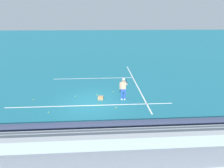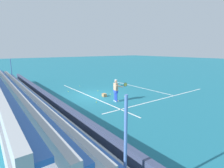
# 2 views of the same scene
# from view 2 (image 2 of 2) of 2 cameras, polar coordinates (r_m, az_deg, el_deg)

# --- Properties ---
(ground_plane) EXTENTS (160.00, 160.00, 0.00)m
(ground_plane) POSITION_cam_2_polar(r_m,az_deg,el_deg) (15.35, -5.47, -3.78)
(ground_plane) COLOR #1E6B7F
(court_baseline_white) EXTENTS (12.00, 0.10, 0.01)m
(court_baseline_white) POSITION_cam_2_polar(r_m,az_deg,el_deg) (15.10, -7.09, -4.05)
(court_baseline_white) COLOR white
(court_baseline_white) RESTS_ON ground
(court_sideline_white) EXTENTS (0.10, 12.00, 0.01)m
(court_sideline_white) POSITION_cam_2_polar(r_m,az_deg,el_deg) (14.97, 16.34, -4.55)
(court_sideline_white) COLOR white
(court_sideline_white) RESTS_ON ground
(court_service_line_white) EXTENTS (8.22, 0.10, 0.01)m
(court_service_line_white) POSITION_cam_2_polar(r_m,az_deg,el_deg) (18.69, 9.15, -1.16)
(court_service_line_white) COLOR white
(court_service_line_white) RESTS_ON ground
(back_wall_sponsor_board) EXTENTS (21.48, 0.25, 1.10)m
(back_wall_sponsor_board) POSITION_cam_2_polar(r_m,az_deg,el_deg) (13.58, -21.63, -4.10)
(back_wall_sponsor_board) COLOR #384260
(back_wall_sponsor_board) RESTS_ON ground
(bleacher_stand) EXTENTS (20.41, 2.40, 2.95)m
(bleacher_stand) POSITION_cam_2_polar(r_m,az_deg,el_deg) (13.22, -29.35, -4.38)
(bleacher_stand) COLOR #9EA3A8
(bleacher_stand) RESTS_ON ground
(tennis_player) EXTENTS (0.64, 0.97, 1.71)m
(tennis_player) POSITION_cam_2_polar(r_m,az_deg,el_deg) (13.34, 1.35, -2.05)
(tennis_player) COLOR blue
(tennis_player) RESTS_ON ground
(ball_box_cardboard) EXTENTS (0.44, 0.36, 0.26)m
(ball_box_cardboard) POSITION_cam_2_polar(r_m,az_deg,el_deg) (14.94, -2.54, -3.64)
(ball_box_cardboard) COLOR #A87F51
(ball_box_cardboard) RESTS_ON ground
(tennis_ball_toward_net) EXTENTS (0.07, 0.07, 0.07)m
(tennis_ball_toward_net) POSITION_cam_2_polar(r_m,az_deg,el_deg) (13.35, -5.16, -5.91)
(tennis_ball_toward_net) COLOR #CCE533
(tennis_ball_toward_net) RESTS_ON ground
(tennis_ball_midcourt) EXTENTS (0.07, 0.07, 0.07)m
(tennis_ball_midcourt) POSITION_cam_2_polar(r_m,az_deg,el_deg) (15.67, -0.53, -3.29)
(tennis_ball_midcourt) COLOR #CCE533
(tennis_ball_midcourt) RESTS_ON ground
(tennis_ball_on_baseline) EXTENTS (0.07, 0.07, 0.07)m
(tennis_ball_on_baseline) POSITION_cam_2_polar(r_m,az_deg,el_deg) (14.94, 4.06, -4.04)
(tennis_ball_on_baseline) COLOR #CCE533
(tennis_ball_on_baseline) RESTS_ON ground
(tennis_ball_far_right) EXTENTS (0.07, 0.07, 0.07)m
(tennis_ball_far_right) POSITION_cam_2_polar(r_m,az_deg,el_deg) (17.14, -14.10, -2.37)
(tennis_ball_far_right) COLOR #CCE533
(tennis_ball_far_right) RESTS_ON ground
(tennis_ball_by_box) EXTENTS (0.07, 0.07, 0.07)m
(tennis_ball_by_box) POSITION_cam_2_polar(r_m,az_deg,el_deg) (19.45, -10.49, -0.63)
(tennis_ball_by_box) COLOR #CCE533
(tennis_ball_by_box) RESTS_ON ground
(tennis_ball_stray_back) EXTENTS (0.07, 0.07, 0.07)m
(tennis_ball_stray_back) POSITION_cam_2_polar(r_m,az_deg,el_deg) (16.93, -4.65, -2.23)
(tennis_ball_stray_back) COLOR #CCE533
(tennis_ball_stray_back) RESTS_ON ground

